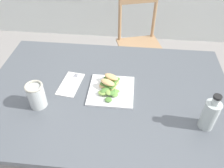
% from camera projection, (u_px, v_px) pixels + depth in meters
% --- Properties ---
extents(ground_plane, '(9.49, 9.49, 0.00)m').
position_uv_depth(ground_plane, '(114.00, 160.00, 1.79)').
color(ground_plane, gray).
extents(dining_table, '(1.42, 0.96, 0.74)m').
position_uv_depth(dining_table, '(107.00, 104.00, 1.38)').
color(dining_table, '#51565B').
rests_on(dining_table, ground).
extents(chair_wooden_far, '(0.50, 0.50, 0.87)m').
position_uv_depth(chair_wooden_far, '(139.00, 45.00, 2.20)').
color(chair_wooden_far, tan).
rests_on(chair_wooden_far, ground).
extents(plate_lunch, '(0.26, 0.26, 0.01)m').
position_uv_depth(plate_lunch, '(111.00, 91.00, 1.31)').
color(plate_lunch, white).
rests_on(plate_lunch, dining_table).
extents(sandwich_half_front, '(0.10, 0.09, 0.06)m').
position_uv_depth(sandwich_half_front, '(108.00, 84.00, 1.30)').
color(sandwich_half_front, '#DBB270').
rests_on(sandwich_half_front, plate_lunch).
extents(sandwich_half_back, '(0.10, 0.09, 0.06)m').
position_uv_depth(sandwich_half_back, '(111.00, 79.00, 1.33)').
color(sandwich_half_back, '#DBB270').
rests_on(sandwich_half_back, plate_lunch).
extents(salad_mixed_greens, '(0.12, 0.16, 0.03)m').
position_uv_depth(salad_mixed_greens, '(108.00, 92.00, 1.27)').
color(salad_mixed_greens, '#518438').
rests_on(salad_mixed_greens, plate_lunch).
extents(napkin_folded, '(0.14, 0.22, 0.00)m').
position_uv_depth(napkin_folded, '(71.00, 84.00, 1.35)').
color(napkin_folded, silver).
rests_on(napkin_folded, dining_table).
extents(fork_on_napkin, '(0.06, 0.18, 0.00)m').
position_uv_depth(fork_on_napkin, '(72.00, 82.00, 1.36)').
color(fork_on_napkin, silver).
rests_on(fork_on_napkin, napkin_folded).
extents(bottle_cold_brew, '(0.08, 0.08, 0.21)m').
position_uv_depth(bottle_cold_brew, '(209.00, 116.00, 1.08)').
color(bottle_cold_brew, black).
rests_on(bottle_cold_brew, dining_table).
extents(mason_jar_iced_tea, '(0.09, 0.09, 0.14)m').
position_uv_depth(mason_jar_iced_tea, '(37.00, 96.00, 1.19)').
color(mason_jar_iced_tea, '#C67528').
rests_on(mason_jar_iced_tea, dining_table).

